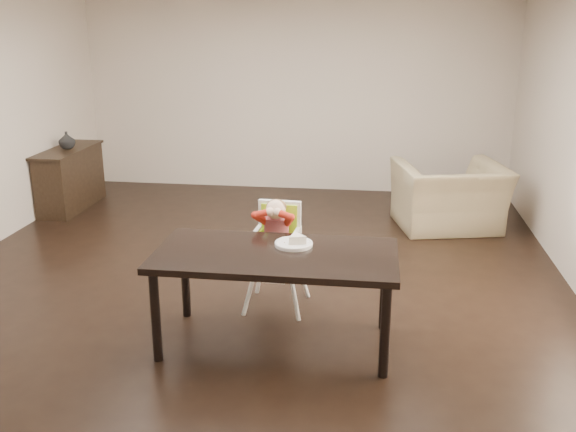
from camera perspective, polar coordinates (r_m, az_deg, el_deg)
name	(u,v)px	position (r m, az deg, el deg)	size (l,w,h in m)	color
ground	(249,282)	(6.15, -3.45, -5.84)	(7.00, 7.00, 0.00)	black
room_walls	(246,84)	(5.68, -3.79, 11.61)	(6.02, 7.02, 2.71)	beige
dining_table	(276,262)	(4.78, -1.11, -4.14)	(1.80, 0.90, 0.75)	black
high_chair	(277,231)	(5.42, -0.99, -1.35)	(0.43, 0.43, 0.97)	white
plate	(295,242)	(4.88, 0.61, -2.32)	(0.33, 0.33, 0.08)	white
armchair	(450,186)	(7.74, 14.20, 2.63)	(1.19, 0.78, 1.04)	#998861
sideboard	(70,178)	(8.82, -18.79, 3.18)	(0.44, 1.26, 0.79)	black
vase	(67,140)	(8.73, -19.06, 6.37)	(0.21, 0.22, 0.21)	#99999E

